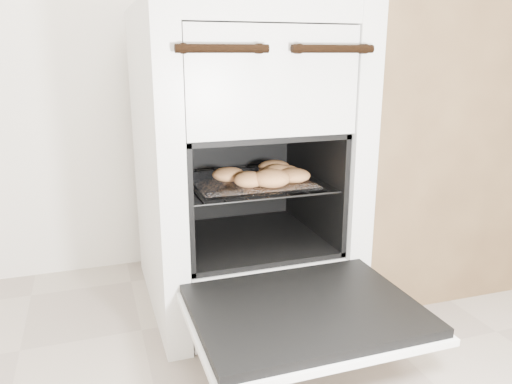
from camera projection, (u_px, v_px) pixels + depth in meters
stove at (241, 165)px, 1.59m from camera, size 0.61×0.68×0.93m
oven_door at (305, 312)px, 1.19m from camera, size 0.55×0.42×0.04m
oven_rack at (248, 181)px, 1.54m from camera, size 0.44×0.42×0.01m
foil_sheet at (250, 181)px, 1.52m from camera, size 0.34×0.30×0.01m
baked_rolls at (268, 174)px, 1.50m from camera, size 0.32×0.27×0.05m
counter at (444, 139)px, 1.88m from camera, size 0.98×0.66×0.97m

